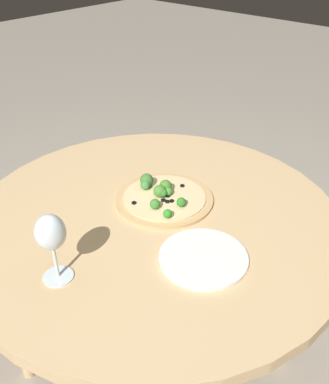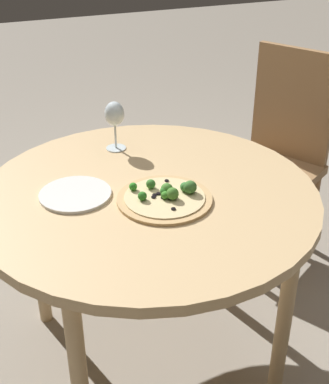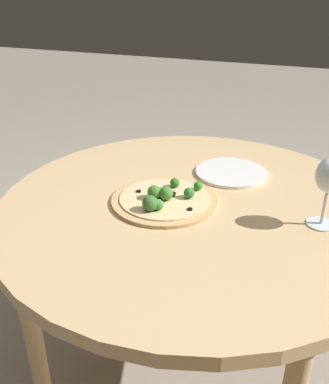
{
  "view_description": "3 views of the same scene",
  "coord_description": "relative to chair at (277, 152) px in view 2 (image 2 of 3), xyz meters",
  "views": [
    {
      "loc": [
        -0.73,
        -0.68,
        1.44
      ],
      "look_at": [
        0.07,
        0.03,
        0.74
      ],
      "focal_mm": 40.0,
      "sensor_mm": 36.0,
      "label": 1
    },
    {
      "loc": [
        1.38,
        -0.5,
        1.55
      ],
      "look_at": [
        0.07,
        0.03,
        0.74
      ],
      "focal_mm": 50.0,
      "sensor_mm": 36.0,
      "label": 2
    },
    {
      "loc": [
        -0.3,
        1.0,
        1.28
      ],
      "look_at": [
        0.07,
        0.03,
        0.74
      ],
      "focal_mm": 40.0,
      "sensor_mm": 36.0,
      "label": 3
    }
  ],
  "objects": [
    {
      "name": "chair",
      "position": [
        0.0,
        0.0,
        0.0
      ],
      "size": [
        0.55,
        0.55,
        0.95
      ],
      "rotation": [
        0.0,
        0.0,
        0.52
      ],
      "color": "#997047",
      "rests_on": "ground_plane"
    },
    {
      "name": "pizza",
      "position": [
        0.53,
        -0.76,
        0.22
      ],
      "size": [
        0.3,
        0.3,
        0.06
      ],
      "color": "tan",
      "rests_on": "dining_table"
    },
    {
      "name": "plate_near",
      "position": [
        0.4,
        -1.01,
        0.21
      ],
      "size": [
        0.23,
        0.23,
        0.01
      ],
      "color": "silver",
      "rests_on": "dining_table"
    },
    {
      "name": "wine_glass",
      "position": [
        0.12,
        -0.79,
        0.34
      ],
      "size": [
        0.07,
        0.07,
        0.18
      ],
      "color": "silver",
      "rests_on": "dining_table"
    },
    {
      "name": "ground_plane",
      "position": [
        0.46,
        -0.79,
        -0.5
      ],
      "size": [
        12.0,
        12.0,
        0.0
      ],
      "primitive_type": "plane",
      "color": "gray"
    },
    {
      "name": "dining_table",
      "position": [
        0.46,
        -0.79,
        0.14
      ],
      "size": [
        1.08,
        1.08,
        0.71
      ],
      "color": "tan",
      "rests_on": "ground_plane"
    }
  ]
}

